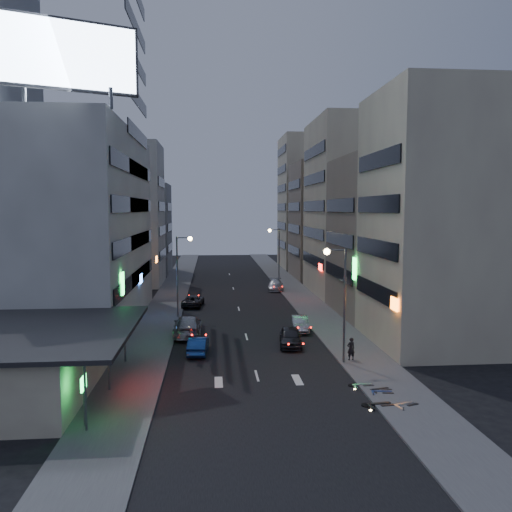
{
  "coord_description": "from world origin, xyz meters",
  "views": [
    {
      "loc": [
        -2.84,
        -27.45,
        10.82
      ],
      "look_at": [
        1.3,
        19.29,
        6.4
      ],
      "focal_mm": 35.0,
      "sensor_mm": 36.0,
      "label": 1
    }
  ],
  "objects": [
    {
      "name": "street_lamp_right_near",
      "position": [
        5.9,
        6.0,
        5.36
      ],
      "size": [
        1.6,
        0.44,
        8.02
      ],
      "color": "#595B60",
      "rests_on": "sidewalk_right"
    },
    {
      "name": "parked_car_right_near",
      "position": [
        3.31,
        10.92,
        0.73
      ],
      "size": [
        2.25,
        4.48,
        1.47
      ],
      "primitive_type": "imported",
      "rotation": [
        0.0,
        0.0,
        -0.12
      ],
      "color": "#27282C",
      "rests_on": "ground"
    },
    {
      "name": "scooter_silver_b",
      "position": [
        6.86,
        1.68,
        0.67
      ],
      "size": [
        0.69,
        1.82,
        1.09
      ],
      "primitive_type": null,
      "rotation": [
        0.0,
        0.0,
        1.62
      ],
      "color": "#ACB0B4",
      "rests_on": "sidewalk_right"
    },
    {
      "name": "shophouse_mid",
      "position": [
        15.5,
        22.0,
        8.0
      ],
      "size": [
        11.0,
        12.0,
        16.0
      ],
      "primitive_type": "cube",
      "color": "gray",
      "rests_on": "ground"
    },
    {
      "name": "street_lamp_left",
      "position": [
        -5.9,
        22.0,
        5.36
      ],
      "size": [
        1.6,
        0.44,
        8.02
      ],
      "color": "#595B60",
      "rests_on": "sidewalk_left"
    },
    {
      "name": "sidewalk_right",
      "position": [
        8.0,
        30.0,
        0.06
      ],
      "size": [
        4.0,
        120.0,
        0.12
      ],
      "primitive_type": "cube",
      "color": "#4C4C4F",
      "rests_on": "ground"
    },
    {
      "name": "parked_car_left",
      "position": [
        -5.0,
        27.79,
        0.63
      ],
      "size": [
        2.6,
        4.77,
        1.27
      ],
      "primitive_type": "imported",
      "rotation": [
        0.0,
        0.0,
        3.03
      ],
      "color": "black",
      "rests_on": "ground"
    },
    {
      "name": "billboard",
      "position": [
        -12.99,
        9.97,
        21.66
      ],
      "size": [
        9.52,
        3.75,
        6.2
      ],
      "rotation": [
        0.0,
        0.0,
        0.35
      ],
      "color": "#595B60",
      "rests_on": "white_building"
    },
    {
      "name": "shophouse_near",
      "position": [
        15.0,
        10.5,
        10.0
      ],
      "size": [
        10.0,
        11.0,
        20.0
      ],
      "primitive_type": "cube",
      "color": "beige",
      "rests_on": "ground"
    },
    {
      "name": "parked_car_right_mid",
      "position": [
        4.89,
        15.66,
        0.66
      ],
      "size": [
        1.71,
        4.08,
        1.31
      ],
      "primitive_type": "imported",
      "rotation": [
        0.0,
        0.0,
        -0.08
      ],
      "color": "#A5A9AD",
      "rests_on": "ground"
    },
    {
      "name": "shophouse_far",
      "position": [
        15.0,
        35.0,
        11.0
      ],
      "size": [
        10.0,
        14.0,
        22.0
      ],
      "primitive_type": "cube",
      "color": "beige",
      "rests_on": "ground"
    },
    {
      "name": "sidewalk_left",
      "position": [
        -8.0,
        30.0,
        0.06
      ],
      "size": [
        4.0,
        120.0,
        0.12
      ],
      "primitive_type": "cube",
      "color": "#4C4C4F",
      "rests_on": "ground"
    },
    {
      "name": "far_left_b",
      "position": [
        -16.0,
        58.0,
        7.5
      ],
      "size": [
        12.0,
        10.0,
        15.0
      ],
      "primitive_type": "cube",
      "color": "gray",
      "rests_on": "ground"
    },
    {
      "name": "ground",
      "position": [
        0.0,
        0.0,
        0.0
      ],
      "size": [
        180.0,
        180.0,
        0.0
      ],
      "primitive_type": "plane",
      "color": "black",
      "rests_on": "ground"
    },
    {
      "name": "food_court",
      "position": [
        -13.9,
        2.0,
        1.98
      ],
      "size": [
        11.0,
        13.0,
        3.88
      ],
      "color": "beige",
      "rests_on": "ground"
    },
    {
      "name": "far_right_a",
      "position": [
        15.5,
        50.0,
        9.0
      ],
      "size": [
        11.0,
        12.0,
        18.0
      ],
      "primitive_type": "cube",
      "color": "gray",
      "rests_on": "ground"
    },
    {
      "name": "person",
      "position": [
        6.93,
        6.42,
        0.93
      ],
      "size": [
        0.66,
        0.51,
        1.63
      ],
      "primitive_type": "imported",
      "rotation": [
        0.0,
        0.0,
        3.36
      ],
      "color": "black",
      "rests_on": "sidewalk_right"
    },
    {
      "name": "scooter_silver_a",
      "position": [
        8.24,
        -1.35,
        0.72
      ],
      "size": [
        1.25,
        2.06,
        1.19
      ],
      "primitive_type": null,
      "rotation": [
        0.0,
        0.0,
        1.9
      ],
      "color": "#BABBC2",
      "rests_on": "sidewalk_right"
    },
    {
      "name": "street_lamp_right_far",
      "position": [
        5.9,
        40.0,
        5.36
      ],
      "size": [
        1.6,
        0.44,
        8.02
      ],
      "color": "#595B60",
      "rests_on": "sidewalk_right"
    },
    {
      "name": "scooter_black_a",
      "position": [
        6.94,
        -1.34,
        0.74
      ],
      "size": [
        0.89,
        2.09,
        1.24
      ],
      "primitive_type": null,
      "rotation": [
        0.0,
        0.0,
        1.68
      ],
      "color": "black",
      "rests_on": "sidewalk_right"
    },
    {
      "name": "far_left_a",
      "position": [
        -15.5,
        45.0,
        10.0
      ],
      "size": [
        11.0,
        10.0,
        20.0
      ],
      "primitive_type": "cube",
      "color": "silver",
      "rests_on": "ground"
    },
    {
      "name": "road_car_blue",
      "position": [
        -3.94,
        9.43,
        0.64
      ],
      "size": [
        1.62,
        3.97,
        1.28
      ],
      "primitive_type": "imported",
      "rotation": [
        0.0,
        0.0,
        3.07
      ],
      "color": "navy",
      "rests_on": "ground"
    },
    {
      "name": "parked_car_right_far",
      "position": [
        5.6,
        38.1,
        0.69
      ],
      "size": [
        2.44,
        4.95,
        1.38
      ],
      "primitive_type": "imported",
      "rotation": [
        0.0,
        0.0,
        -0.11
      ],
      "color": "#AFB2B8",
      "rests_on": "ground"
    },
    {
      "name": "scooter_blue",
      "position": [
        7.69,
        0.3,
        0.68
      ],
      "size": [
        0.88,
        1.9,
        1.12
      ],
      "primitive_type": null,
      "rotation": [
        0.0,
        0.0,
        1.42
      ],
      "color": "navy",
      "rests_on": "sidewalk_right"
    },
    {
      "name": "far_right_b",
      "position": [
        16.0,
        64.0,
        12.0
      ],
      "size": [
        12.0,
        12.0,
        24.0
      ],
      "primitive_type": "cube",
      "color": "beige",
      "rests_on": "ground"
    },
    {
      "name": "white_building",
      "position": [
        -17.0,
        20.0,
        9.0
      ],
      "size": [
        14.0,
        24.0,
        18.0
      ],
      "primitive_type": "cube",
      "color": "silver",
      "rests_on": "ground"
    },
    {
      "name": "road_car_silver",
      "position": [
        -5.0,
        14.86,
        0.84
      ],
      "size": [
        2.45,
        5.82,
        1.68
      ],
      "primitive_type": "imported",
      "rotation": [
        0.0,
        0.0,
        3.16
      ],
      "color": "gray",
      "rests_on": "ground"
    },
    {
      "name": "scooter_black_b",
      "position": [
        7.63,
        0.92,
        0.66
      ],
      "size": [
        0.96,
        1.87,
        1.09
      ],
      "primitive_type": null,
      "rotation": [
        0.0,
        0.0,
        1.78
      ],
      "color": "black",
      "rests_on": "sidewalk_right"
    }
  ]
}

